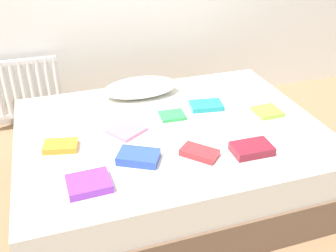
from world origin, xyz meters
name	(u,v)px	position (x,y,z in m)	size (l,w,h in m)	color
ground_plane	(170,186)	(0.00, 0.00, 0.00)	(8.00, 8.00, 0.00)	#93704C
bed	(170,159)	(0.00, 0.00, 0.25)	(2.00, 1.50, 0.50)	brown
radiator	(20,89)	(-0.97, 1.20, 0.38)	(0.68, 0.04, 0.52)	white
pillow	(141,87)	(-0.07, 0.52, 0.57)	(0.56, 0.27, 0.13)	white
textbook_lime	(267,111)	(0.70, -0.03, 0.51)	(0.17, 0.17, 0.03)	#8CC638
textbook_maroon	(252,149)	(0.36, -0.43, 0.53)	(0.23, 0.16, 0.05)	maroon
textbook_pink	(127,130)	(-0.28, 0.03, 0.51)	(0.21, 0.19, 0.02)	pink
textbook_orange	(61,146)	(-0.70, -0.04, 0.52)	(0.20, 0.13, 0.04)	orange
textbook_blue	(139,157)	(-0.29, -0.30, 0.53)	(0.23, 0.15, 0.05)	#2847B7
textbook_teal	(206,105)	(0.33, 0.18, 0.52)	(0.23, 0.15, 0.04)	teal
textbook_red	(199,153)	(0.06, -0.36, 0.52)	(0.21, 0.12, 0.04)	red
textbook_purple	(89,184)	(-0.59, -0.45, 0.52)	(0.22, 0.18, 0.05)	purple
textbook_green	(172,115)	(0.05, 0.13, 0.51)	(0.17, 0.14, 0.02)	green
textbook_white	(244,125)	(0.45, -0.15, 0.52)	(0.18, 0.14, 0.04)	white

